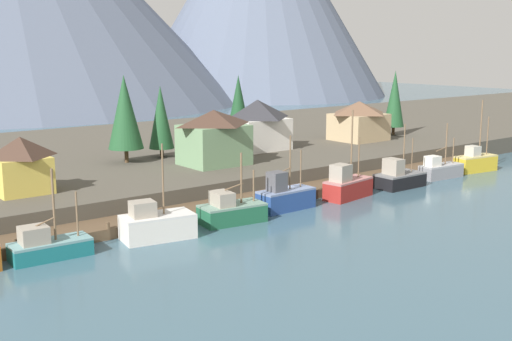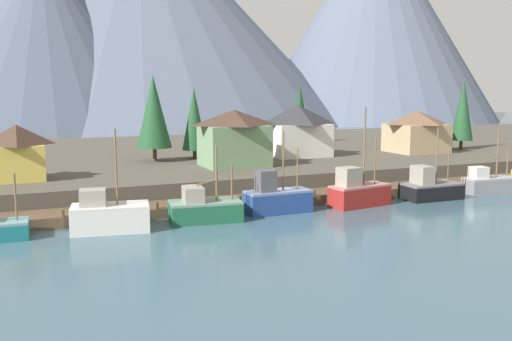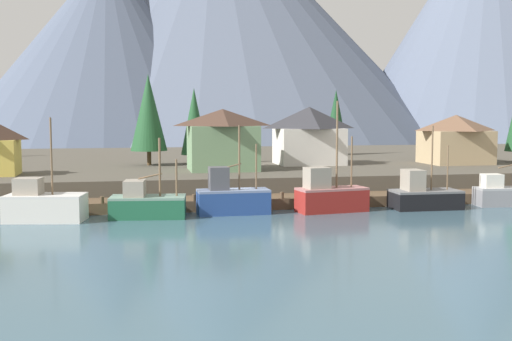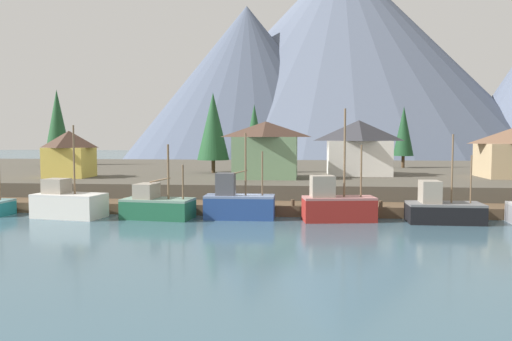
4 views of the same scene
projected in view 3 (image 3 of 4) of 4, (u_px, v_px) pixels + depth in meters
The scene contains 18 objects.
ground_plane at pixel (212, 190), 77.80m from camera, with size 400.00×400.00×1.00m, color #3D5B6B.
dock at pixel (236, 202), 60.10m from camera, with size 80.00×4.00×1.60m.
shoreline_bank at pixel (201, 167), 89.37m from camera, with size 400.00×56.00×2.50m, color #4C473D.
mountain_west_peak at pixel (108, 50), 178.01m from camera, with size 83.79×83.79×51.70m, color #4C566B.
mountain_central_peak at pixel (217, 19), 208.69m from camera, with size 146.47×146.47×77.00m, color slate.
mountain_east_peak at pixel (487, 21), 200.89m from camera, with size 89.82×89.82×73.72m, color slate.
fishing_boat_white at pixel (44, 205), 52.78m from camera, with size 6.69×4.15×8.45m.
fishing_boat_green at pixel (146, 204), 54.55m from camera, with size 6.57×3.76×6.74m.
fishing_boat_blue at pixel (231, 198), 56.51m from camera, with size 6.29×2.58×7.74m.
fishing_boat_red at pixel (329, 196), 57.71m from camera, with size 6.56×3.42×9.86m.
fishing_boat_black at pixel (423, 196), 59.54m from camera, with size 6.30×3.25×7.63m.
fishing_boat_grey at pixel (506, 194), 61.50m from camera, with size 6.41×2.70×7.07m.
house_tan at pixel (455, 139), 79.90m from camera, with size 7.73×7.05×6.02m.
house_white at pixel (309, 135), 78.80m from camera, with size 8.18×6.61×7.00m.
house_green at pixel (223, 139), 70.85m from camera, with size 7.72×6.53×6.71m.
conifer_near_left at pixel (149, 113), 76.87m from camera, with size 4.35×4.35×10.86m.
conifer_near_right at pixel (194, 121), 78.82m from camera, with size 3.28×3.28×9.30m.
conifer_mid_right at pixel (336, 116), 95.70m from camera, with size 3.17×3.17×9.64m.
Camera 3 is at (-9.42, -56.87, 8.95)m, focal length 45.43 mm.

